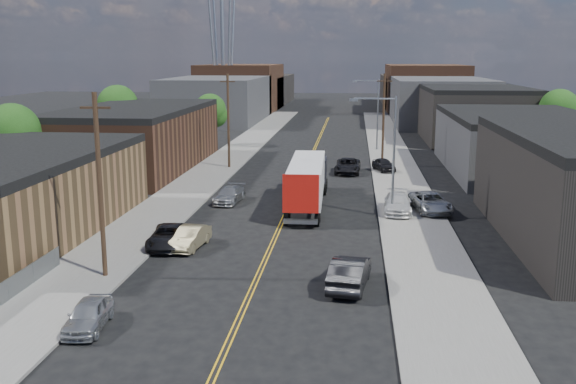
% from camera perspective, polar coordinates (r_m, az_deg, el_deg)
% --- Properties ---
extents(ground, '(260.00, 260.00, 0.00)m').
position_cam_1_polar(ground, '(82.90, 2.34, 3.79)').
color(ground, black).
rests_on(ground, ground).
extents(centerline, '(0.32, 120.00, 0.01)m').
position_cam_1_polar(centerline, '(68.12, 1.55, 2.01)').
color(centerline, gold).
rests_on(centerline, ground).
extents(sidewalk_left, '(5.00, 140.00, 0.15)m').
position_cam_1_polar(sidewalk_left, '(69.46, -6.30, 2.19)').
color(sidewalk_left, slate).
rests_on(sidewalk_left, ground).
extents(sidewalk_right, '(5.00, 140.00, 0.15)m').
position_cam_1_polar(sidewalk_right, '(68.06, 9.55, 1.90)').
color(sidewalk_right, slate).
rests_on(sidewalk_right, ground).
extents(warehouse_tan, '(12.00, 22.00, 5.60)m').
position_cam_1_polar(warehouse_tan, '(46.96, -23.66, -0.08)').
color(warehouse_tan, brown).
rests_on(warehouse_tan, ground).
extents(warehouse_brown, '(12.00, 26.00, 6.60)m').
position_cam_1_polar(warehouse_brown, '(70.33, -13.34, 4.72)').
color(warehouse_brown, '#472A1C').
rests_on(warehouse_brown, ground).
extents(industrial_right_b, '(14.00, 24.00, 6.10)m').
position_cam_1_polar(industrial_right_b, '(70.52, 19.80, 4.15)').
color(industrial_right_b, '#363639').
rests_on(industrial_right_b, ground).
extents(industrial_right_c, '(14.00, 22.00, 7.60)m').
position_cam_1_polar(industrial_right_c, '(95.74, 16.18, 6.72)').
color(industrial_right_c, black).
rests_on(industrial_right_c, ground).
extents(skyline_left_a, '(16.00, 30.00, 8.00)m').
position_cam_1_polar(skyline_left_a, '(119.81, -6.25, 8.18)').
color(skyline_left_a, '#363639').
rests_on(skyline_left_a, ground).
extents(skyline_right_a, '(16.00, 30.00, 8.00)m').
position_cam_1_polar(skyline_right_a, '(118.10, 13.28, 7.88)').
color(skyline_right_a, '#363639').
rests_on(skyline_right_a, ground).
extents(skyline_left_b, '(16.00, 26.00, 10.00)m').
position_cam_1_polar(skyline_left_b, '(144.25, -4.16, 9.25)').
color(skyline_left_b, '#472A1C').
rests_on(skyline_left_b, ground).
extents(skyline_right_b, '(16.00, 26.00, 10.00)m').
position_cam_1_polar(skyline_right_b, '(142.84, 12.05, 8.99)').
color(skyline_right_b, '#472A1C').
rests_on(skyline_right_b, ground).
extents(skyline_left_c, '(16.00, 40.00, 7.00)m').
position_cam_1_polar(skyline_left_c, '(164.04, -2.93, 9.06)').
color(skyline_left_c, black).
rests_on(skyline_left_c, ground).
extents(skyline_right_c, '(16.00, 40.00, 7.00)m').
position_cam_1_polar(skyline_right_c, '(162.79, 11.30, 8.83)').
color(skyline_right_c, black).
rests_on(skyline_right_c, ground).
extents(streetlight_near, '(3.39, 0.25, 9.00)m').
position_cam_1_polar(streetlight_near, '(47.41, 8.92, 4.00)').
color(streetlight_near, gray).
rests_on(streetlight_near, ground).
extents(streetlight_far, '(3.39, 0.25, 9.00)m').
position_cam_1_polar(streetlight_far, '(82.19, 7.71, 7.36)').
color(streetlight_far, gray).
rests_on(streetlight_far, ground).
extents(utility_pole_left_near, '(1.60, 0.26, 10.00)m').
position_cam_1_polar(utility_pole_left_near, '(35.18, -16.38, 0.59)').
color(utility_pole_left_near, black).
rests_on(utility_pole_left_near, ground).
extents(utility_pole_left_far, '(1.60, 0.26, 10.00)m').
position_cam_1_polar(utility_pole_left_far, '(68.52, -5.32, 6.36)').
color(utility_pole_left_far, black).
rests_on(utility_pole_left_far, ground).
extents(utility_pole_right, '(1.60, 0.26, 10.00)m').
position_cam_1_polar(utility_pole_right, '(70.28, 8.48, 6.42)').
color(utility_pole_right, black).
rests_on(utility_pole_right, ground).
extents(tree_left_near, '(4.85, 4.76, 7.91)m').
position_cam_1_polar(tree_left_near, '(59.82, -23.23, 4.66)').
color(tree_left_near, black).
rests_on(tree_left_near, ground).
extents(tree_left_mid, '(5.10, 5.04, 8.37)m').
position_cam_1_polar(tree_left_mid, '(82.43, -14.84, 7.19)').
color(tree_left_mid, black).
rests_on(tree_left_mid, ground).
extents(tree_left_far, '(4.35, 4.20, 6.97)m').
position_cam_1_polar(tree_left_far, '(86.33, -6.89, 7.09)').
color(tree_left_far, black).
rests_on(tree_left_far, ground).
extents(tree_right_far, '(4.85, 4.76, 7.91)m').
position_cam_1_polar(tree_right_far, '(85.88, 22.96, 6.62)').
color(tree_right_far, black).
rests_on(tree_right_far, ground).
extents(semi_truck, '(2.79, 14.78, 3.85)m').
position_cam_1_polar(semi_truck, '(51.32, 1.81, 1.19)').
color(semi_truck, silver).
rests_on(semi_truck, ground).
extents(car_left_a, '(1.89, 3.94, 1.30)m').
position_cam_1_polar(car_left_a, '(30.04, -17.32, -10.36)').
color(car_left_a, '#ACAFB2').
rests_on(car_left_a, ground).
extents(car_left_b, '(1.94, 4.27, 1.36)m').
position_cam_1_polar(car_left_b, '(40.63, -8.70, -4.03)').
color(car_left_b, '#7D7251').
rests_on(car_left_b, ground).
extents(car_left_c, '(2.73, 5.09, 1.36)m').
position_cam_1_polar(car_left_c, '(41.12, -10.55, -3.90)').
color(car_left_c, black).
rests_on(car_left_c, ground).
extents(car_left_d, '(2.31, 4.66, 1.30)m').
position_cam_1_polar(car_left_d, '(52.81, -5.22, -0.25)').
color(car_left_d, gray).
rests_on(car_left_d, ground).
extents(car_right_oncoming, '(2.37, 5.15, 1.64)m').
position_cam_1_polar(car_right_oncoming, '(33.66, 5.50, -7.10)').
color(car_right_oncoming, black).
rests_on(car_right_oncoming, ground).
extents(car_right_lot_a, '(3.31, 5.55, 1.44)m').
position_cam_1_polar(car_right_lot_a, '(50.16, 12.55, -0.89)').
color(car_right_lot_a, '#A8ABAE').
rests_on(car_right_lot_a, sidewalk_right).
extents(car_right_lot_b, '(2.22, 5.03, 1.44)m').
position_cam_1_polar(car_right_lot_b, '(49.36, 9.72, -0.98)').
color(car_right_lot_b, silver).
rests_on(car_right_lot_b, sidewalk_right).
extents(car_right_lot_c, '(2.68, 4.12, 1.31)m').
position_cam_1_polar(car_right_lot_c, '(67.12, 8.50, 2.42)').
color(car_right_lot_c, black).
rests_on(car_right_lot_c, sidewalk_right).
extents(car_ahead_truck, '(2.70, 5.49, 1.50)m').
position_cam_1_polar(car_ahead_truck, '(66.21, 5.33, 2.33)').
color(car_ahead_truck, black).
rests_on(car_ahead_truck, ground).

